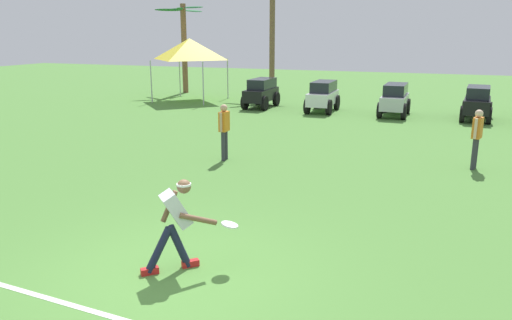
# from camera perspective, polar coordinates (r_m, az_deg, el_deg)

# --- Properties ---
(ground_plane) EXTENTS (80.00, 80.00, 0.00)m
(ground_plane) POSITION_cam_1_polar(r_m,az_deg,el_deg) (7.57, -9.69, -13.06)
(ground_plane) COLOR #4E8438
(field_line_paint) EXTENTS (25.05, 1.70, 0.01)m
(field_line_paint) POSITION_cam_1_polar(r_m,az_deg,el_deg) (6.71, -15.06, -17.21)
(field_line_paint) COLOR white
(field_line_paint) RESTS_ON ground_plane
(frisbee_thrower) EXTENTS (1.00, 0.72, 1.39)m
(frisbee_thrower) POSITION_cam_1_polar(r_m,az_deg,el_deg) (7.48, -9.16, -6.78)
(frisbee_thrower) COLOR #191E38
(frisbee_thrower) RESTS_ON ground_plane
(frisbee_in_flight) EXTENTS (0.35, 0.35, 0.08)m
(frisbee_in_flight) POSITION_cam_1_polar(r_m,az_deg,el_deg) (7.56, -3.03, -7.39)
(frisbee_in_flight) COLOR white
(teammate_near_sideline) EXTENTS (0.20, 0.49, 1.56)m
(teammate_near_sideline) POSITION_cam_1_polar(r_m,az_deg,el_deg) (13.76, -3.66, 3.81)
(teammate_near_sideline) COLOR #33333D
(teammate_near_sideline) RESTS_ON ground_plane
(teammate_midfield) EXTENTS (0.28, 0.49, 1.56)m
(teammate_midfield) POSITION_cam_1_polar(r_m,az_deg,el_deg) (14.00, 23.93, 2.78)
(teammate_midfield) COLOR #33333D
(teammate_midfield) RESTS_ON ground_plane
(parked_car_slot_a) EXTENTS (1.15, 2.40, 1.34)m
(parked_car_slot_a) POSITION_cam_1_polar(r_m,az_deg,el_deg) (23.69, 0.62, 7.78)
(parked_car_slot_a) COLOR black
(parked_car_slot_a) RESTS_ON ground_plane
(parked_car_slot_b) EXTENTS (1.15, 2.41, 1.34)m
(parked_car_slot_b) POSITION_cam_1_polar(r_m,az_deg,el_deg) (22.64, 7.66, 7.34)
(parked_car_slot_b) COLOR silver
(parked_car_slot_b) RESTS_ON ground_plane
(parked_car_slot_c) EXTENTS (1.17, 2.41, 1.34)m
(parked_car_slot_c) POSITION_cam_1_polar(r_m,az_deg,el_deg) (22.07, 15.59, 6.76)
(parked_car_slot_c) COLOR #B7BABF
(parked_car_slot_c) RESTS_ON ground_plane
(parked_car_slot_d) EXTENTS (1.29, 2.46, 1.34)m
(parked_car_slot_d) POSITION_cam_1_polar(r_m,az_deg,el_deg) (22.14, 23.96, 6.07)
(parked_car_slot_d) COLOR black
(parked_car_slot_d) RESTS_ON ground_plane
(palm_tree_far_left) EXTENTS (2.84, 3.32, 5.02)m
(palm_tree_far_left) POSITION_cam_1_polar(r_m,az_deg,el_deg) (29.78, -8.25, 13.43)
(palm_tree_far_left) COLOR brown
(palm_tree_far_left) RESTS_ON ground_plane
(palm_tree_left_of_centre) EXTENTS (3.33, 3.16, 6.25)m
(palm_tree_left_of_centre) POSITION_cam_1_polar(r_m,az_deg,el_deg) (28.29, 1.87, 15.16)
(palm_tree_left_of_centre) COLOR brown
(palm_tree_left_of_centre) RESTS_ON ground_plane
(event_tent) EXTENTS (3.04, 3.04, 3.16)m
(event_tent) POSITION_cam_1_polar(r_m,az_deg,el_deg) (26.22, -7.59, 12.46)
(event_tent) COLOR #B2B5BA
(event_tent) RESTS_ON ground_plane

